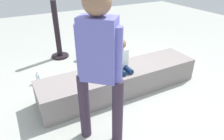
{
  "coord_description": "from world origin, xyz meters",
  "views": [
    {
      "loc": [
        -1.41,
        -2.32,
        1.83
      ],
      "look_at": [
        -0.35,
        -0.36,
        0.63
      ],
      "focal_mm": 32.49,
      "sensor_mm": 36.0,
      "label": 1
    }
  ],
  "objects_px": {
    "gift_bag": "(85,68)",
    "handbag_black_leather": "(85,55)",
    "adult_standing": "(99,60)",
    "water_bottle_near_gift": "(38,77)",
    "child_seated": "(121,57)",
    "cake_plate": "(104,70)",
    "party_cup_red": "(99,63)"
  },
  "relations": [
    {
      "from": "gift_bag",
      "to": "handbag_black_leather",
      "type": "bearing_deg",
      "value": 67.88
    },
    {
      "from": "adult_standing",
      "to": "water_bottle_near_gift",
      "type": "relative_size",
      "value": 7.94
    },
    {
      "from": "child_seated",
      "to": "adult_standing",
      "type": "bearing_deg",
      "value": -132.93
    },
    {
      "from": "child_seated",
      "to": "water_bottle_near_gift",
      "type": "distance_m",
      "value": 1.48
    },
    {
      "from": "adult_standing",
      "to": "handbag_black_leather",
      "type": "relative_size",
      "value": 5.94
    },
    {
      "from": "cake_plate",
      "to": "gift_bag",
      "type": "xyz_separation_m",
      "value": [
        -0.05,
        0.69,
        -0.27
      ]
    },
    {
      "from": "party_cup_red",
      "to": "handbag_black_leather",
      "type": "xyz_separation_m",
      "value": [
        -0.14,
        0.4,
        0.05
      ]
    },
    {
      "from": "cake_plate",
      "to": "party_cup_red",
      "type": "distance_m",
      "value": 1.03
    },
    {
      "from": "handbag_black_leather",
      "to": "gift_bag",
      "type": "bearing_deg",
      "value": -112.12
    },
    {
      "from": "water_bottle_near_gift",
      "to": "party_cup_red",
      "type": "relative_size",
      "value": 2.07
    },
    {
      "from": "child_seated",
      "to": "gift_bag",
      "type": "height_order",
      "value": "child_seated"
    },
    {
      "from": "adult_standing",
      "to": "gift_bag",
      "type": "bearing_deg",
      "value": 75.61
    },
    {
      "from": "child_seated",
      "to": "party_cup_red",
      "type": "distance_m",
      "value": 1.11
    },
    {
      "from": "adult_standing",
      "to": "gift_bag",
      "type": "height_order",
      "value": "adult_standing"
    },
    {
      "from": "gift_bag",
      "to": "water_bottle_near_gift",
      "type": "height_order",
      "value": "gift_bag"
    },
    {
      "from": "cake_plate",
      "to": "water_bottle_near_gift",
      "type": "bearing_deg",
      "value": 136.36
    },
    {
      "from": "adult_standing",
      "to": "party_cup_red",
      "type": "xyz_separation_m",
      "value": [
        0.78,
        1.71,
        -0.96
      ]
    },
    {
      "from": "adult_standing",
      "to": "child_seated",
      "type": "bearing_deg",
      "value": 47.07
    },
    {
      "from": "adult_standing",
      "to": "water_bottle_near_gift",
      "type": "xyz_separation_m",
      "value": [
        -0.41,
        1.6,
        -0.91
      ]
    },
    {
      "from": "gift_bag",
      "to": "water_bottle_near_gift",
      "type": "relative_size",
      "value": 1.4
    },
    {
      "from": "adult_standing",
      "to": "party_cup_red",
      "type": "distance_m",
      "value": 2.1
    },
    {
      "from": "cake_plate",
      "to": "child_seated",
      "type": "bearing_deg",
      "value": -11.82
    },
    {
      "from": "water_bottle_near_gift",
      "to": "handbag_black_leather",
      "type": "relative_size",
      "value": 0.75
    },
    {
      "from": "adult_standing",
      "to": "cake_plate",
      "type": "relative_size",
      "value": 7.43
    },
    {
      "from": "child_seated",
      "to": "cake_plate",
      "type": "xyz_separation_m",
      "value": [
        -0.26,
        0.05,
        -0.19
      ]
    },
    {
      "from": "party_cup_red",
      "to": "water_bottle_near_gift",
      "type": "bearing_deg",
      "value": -174.93
    },
    {
      "from": "cake_plate",
      "to": "party_cup_red",
      "type": "xyz_separation_m",
      "value": [
        0.34,
        0.91,
        -0.35
      ]
    },
    {
      "from": "gift_bag",
      "to": "water_bottle_near_gift",
      "type": "xyz_separation_m",
      "value": [
        -0.79,
        0.12,
        -0.04
      ]
    },
    {
      "from": "water_bottle_near_gift",
      "to": "handbag_black_leather",
      "type": "bearing_deg",
      "value": 25.79
    },
    {
      "from": "child_seated",
      "to": "water_bottle_near_gift",
      "type": "relative_size",
      "value": 2.3
    },
    {
      "from": "child_seated",
      "to": "handbag_black_leather",
      "type": "xyz_separation_m",
      "value": [
        -0.06,
        1.36,
        -0.49
      ]
    },
    {
      "from": "child_seated",
      "to": "water_bottle_near_gift",
      "type": "height_order",
      "value": "child_seated"
    }
  ]
}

